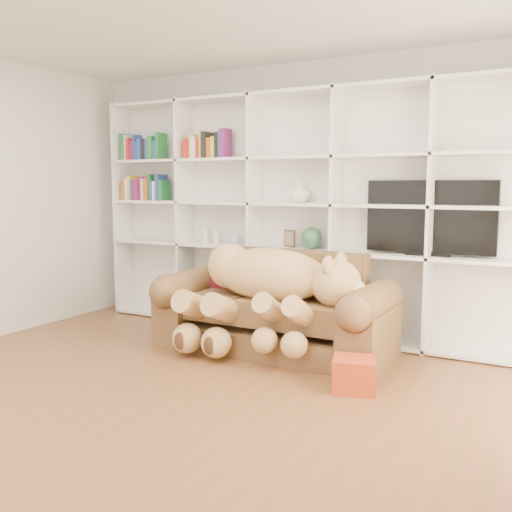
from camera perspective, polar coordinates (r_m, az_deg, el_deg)
The scene contains 14 objects.
floor at distance 3.97m, azimuth -10.98°, elevation -15.04°, with size 5.00×5.00×0.00m, color brown.
wall_back at distance 5.82m, azimuth 4.71°, elevation 5.75°, with size 5.00×0.02×2.70m, color silver.
bookshelf at distance 5.80m, azimuth 1.97°, elevation 5.32°, with size 4.43×0.35×2.40m.
sofa at distance 5.18m, azimuth 1.95°, elevation -5.78°, with size 2.09×0.90×0.88m.
teddy_bear at distance 4.97m, azimuth 1.05°, elevation -3.00°, with size 1.59×0.86×0.92m.
throw_pillow at distance 5.53m, azimuth -2.75°, elevation -1.90°, with size 0.35×0.11×0.35m, color #611012.
gift_box at distance 4.28m, azimuth 9.81°, elevation -11.59°, with size 0.31×0.29×0.24m, color #B23817.
tv at distance 5.28m, azimuth 17.04°, elevation 3.62°, with size 1.13×0.18×0.66m.
picture_frame at distance 5.68m, azimuth 3.39°, elevation 1.78°, with size 0.14×0.03×0.17m, color #523B1C.
green_vase at distance 5.59m, azimuth 5.59°, elevation 1.79°, with size 0.21×0.21×0.21m, color #2F5C3D.
figurine_tall at distance 6.18m, azimuth -5.09°, elevation 2.07°, with size 0.08×0.08×0.16m, color beige.
figurine_short at distance 6.11m, azimuth -4.00°, elevation 1.87°, with size 0.08×0.08×0.13m, color beige.
snow_globe at distance 5.98m, azimuth -1.99°, elevation 1.70°, with size 0.11×0.11×0.11m, color silver.
shelf_vase at distance 5.62m, azimuth 4.40°, elevation 6.40°, with size 0.20×0.20×0.21m, color silver.
Camera 1 is at (2.38, -2.81, 1.49)m, focal length 40.00 mm.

